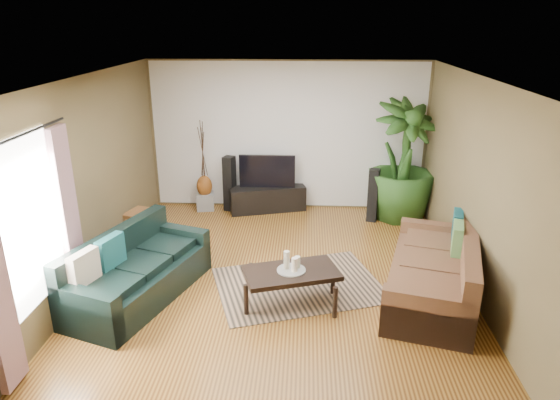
# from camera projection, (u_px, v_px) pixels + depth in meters

# --- Properties ---
(floor) EXTENTS (5.50, 5.50, 0.00)m
(floor) POSITION_uv_depth(u_px,v_px,m) (279.00, 276.00, 6.93)
(floor) COLOR #9E6B29
(floor) RESTS_ON ground
(ceiling) EXTENTS (5.50, 5.50, 0.00)m
(ceiling) POSITION_uv_depth(u_px,v_px,m) (279.00, 77.00, 6.00)
(ceiling) COLOR white
(ceiling) RESTS_ON ground
(wall_back) EXTENTS (5.00, 0.00, 5.00)m
(wall_back) POSITION_uv_depth(u_px,v_px,m) (288.00, 136.00, 9.05)
(wall_back) COLOR brown
(wall_back) RESTS_ON ground
(wall_front) EXTENTS (5.00, 0.00, 5.00)m
(wall_front) POSITION_uv_depth(u_px,v_px,m) (259.00, 293.00, 3.89)
(wall_front) COLOR brown
(wall_front) RESTS_ON ground
(wall_left) EXTENTS (0.00, 5.50, 5.50)m
(wall_left) POSITION_uv_depth(u_px,v_px,m) (91.00, 180.00, 6.60)
(wall_left) COLOR brown
(wall_left) RESTS_ON ground
(wall_right) EXTENTS (0.00, 5.50, 5.50)m
(wall_right) POSITION_uv_depth(u_px,v_px,m) (475.00, 187.00, 6.34)
(wall_right) COLOR brown
(wall_right) RESTS_ON ground
(backwall_panel) EXTENTS (4.90, 0.00, 4.90)m
(backwall_panel) POSITION_uv_depth(u_px,v_px,m) (288.00, 136.00, 9.04)
(backwall_panel) COLOR white
(backwall_panel) RESTS_ON ground
(window_pane) EXTENTS (0.00, 1.80, 1.80)m
(window_pane) POSITION_uv_depth(u_px,v_px,m) (28.00, 224.00, 5.08)
(window_pane) COLOR white
(window_pane) RESTS_ON ground
(curtain_far) EXTENTS (0.08, 0.35, 2.20)m
(curtain_far) POSITION_uv_depth(u_px,v_px,m) (69.00, 219.00, 5.86)
(curtain_far) COLOR gray
(curtain_far) RESTS_ON ground
(curtain_rod) EXTENTS (0.03, 1.90, 0.03)m
(curtain_rod) POSITION_uv_depth(u_px,v_px,m) (16.00, 137.00, 4.77)
(curtain_rod) COLOR black
(curtain_rod) RESTS_ON ground
(sofa_left) EXTENTS (1.51, 2.24, 0.85)m
(sofa_left) POSITION_uv_depth(u_px,v_px,m) (139.00, 267.00, 6.27)
(sofa_left) COLOR black
(sofa_left) RESTS_ON floor
(sofa_right) EXTENTS (1.56, 2.41, 0.85)m
(sofa_right) POSITION_uv_depth(u_px,v_px,m) (433.00, 266.00, 6.30)
(sofa_right) COLOR brown
(sofa_right) RESTS_ON floor
(area_rug) EXTENTS (2.51, 2.11, 0.01)m
(area_rug) POSITION_uv_depth(u_px,v_px,m) (299.00, 285.00, 6.69)
(area_rug) COLOR #A38160
(area_rug) RESTS_ON floor
(coffee_table) EXTENTS (1.28, 0.94, 0.47)m
(coffee_table) POSITION_uv_depth(u_px,v_px,m) (291.00, 287.00, 6.18)
(coffee_table) COLOR black
(coffee_table) RESTS_ON floor
(candle_tray) EXTENTS (0.35, 0.35, 0.02)m
(candle_tray) POSITION_uv_depth(u_px,v_px,m) (291.00, 270.00, 6.09)
(candle_tray) COLOR gray
(candle_tray) RESTS_ON coffee_table
(candle_tall) EXTENTS (0.07, 0.07, 0.23)m
(candle_tall) POSITION_uv_depth(u_px,v_px,m) (287.00, 260.00, 6.08)
(candle_tall) COLOR beige
(candle_tall) RESTS_ON candle_tray
(candle_mid) EXTENTS (0.07, 0.07, 0.18)m
(candle_mid) POSITION_uv_depth(u_px,v_px,m) (295.00, 265.00, 6.02)
(candle_mid) COLOR white
(candle_mid) RESTS_ON candle_tray
(candle_short) EXTENTS (0.07, 0.07, 0.15)m
(candle_short) POSITION_uv_depth(u_px,v_px,m) (297.00, 262.00, 6.12)
(candle_short) COLOR #EFEBCA
(candle_short) RESTS_ON candle_tray
(tv_stand) EXTENTS (1.44, 0.77, 0.46)m
(tv_stand) POSITION_uv_depth(u_px,v_px,m) (267.00, 199.00, 9.22)
(tv_stand) COLOR black
(tv_stand) RESTS_ON floor
(television) EXTENTS (1.01, 0.06, 0.60)m
(television) POSITION_uv_depth(u_px,v_px,m) (267.00, 171.00, 9.03)
(television) COLOR black
(television) RESTS_ON tv_stand
(speaker_left) EXTENTS (0.24, 0.25, 1.02)m
(speaker_left) POSITION_uv_depth(u_px,v_px,m) (230.00, 184.00, 9.15)
(speaker_left) COLOR black
(speaker_left) RESTS_ON floor
(speaker_right) EXTENTS (0.22, 0.23, 0.94)m
(speaker_right) POSITION_uv_depth(u_px,v_px,m) (373.00, 195.00, 8.67)
(speaker_right) COLOR black
(speaker_right) RESTS_ON floor
(potted_plant) EXTENTS (1.60, 1.60, 2.10)m
(potted_plant) POSITION_uv_depth(u_px,v_px,m) (403.00, 161.00, 8.60)
(potted_plant) COLOR #25501A
(potted_plant) RESTS_ON floor
(plant_pot) EXTENTS (0.39, 0.39, 0.30)m
(plant_pot) POSITION_uv_depth(u_px,v_px,m) (399.00, 209.00, 8.91)
(plant_pot) COLOR black
(plant_pot) RESTS_ON floor
(pedestal) EXTENTS (0.36, 0.36, 0.31)m
(pedestal) POSITION_uv_depth(u_px,v_px,m) (205.00, 201.00, 9.30)
(pedestal) COLOR gray
(pedestal) RESTS_ON floor
(vase) EXTENTS (0.28, 0.28, 0.40)m
(vase) POSITION_uv_depth(u_px,v_px,m) (204.00, 186.00, 9.20)
(vase) COLOR brown
(vase) RESTS_ON pedestal
(side_table) EXTENTS (0.56, 0.56, 0.48)m
(side_table) POSITION_uv_depth(u_px,v_px,m) (143.00, 226.00, 7.99)
(side_table) COLOR brown
(side_table) RESTS_ON floor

